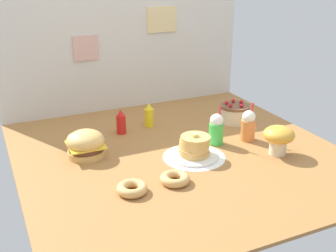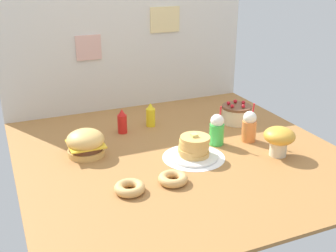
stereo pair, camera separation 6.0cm
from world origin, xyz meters
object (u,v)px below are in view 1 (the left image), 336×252
at_px(burger, 86,144).
at_px(donut_pink_glaze, 132,188).
at_px(layer_cake, 234,113).
at_px(ketchup_bottle, 121,122).
at_px(cream_soda_cup, 216,129).
at_px(mushroom_stool, 279,137).
at_px(pancake_stack, 194,148).
at_px(orange_float_cup, 248,126).
at_px(donut_chocolate, 175,178).
at_px(mustard_bottle, 149,116).

bearing_deg(burger, donut_pink_glaze, -78.86).
distance_m(layer_cake, ketchup_bottle, 0.83).
bearing_deg(cream_soda_cup, burger, 167.93).
distance_m(ketchup_bottle, mushroom_stool, 1.05).
xyz_separation_m(pancake_stack, orange_float_cup, (0.44, 0.08, 0.04)).
xyz_separation_m(orange_float_cup, donut_chocolate, (-0.68, -0.32, -0.08)).
bearing_deg(orange_float_cup, cream_soda_cup, 171.32).
height_order(mustard_bottle, cream_soda_cup, cream_soda_cup).
xyz_separation_m(layer_cake, mustard_bottle, (-0.60, 0.18, 0.01)).
relative_size(pancake_stack, layer_cake, 1.36).
distance_m(ketchup_bottle, mustard_bottle, 0.23).
bearing_deg(cream_soda_cup, pancake_stack, -151.88).
height_order(donut_pink_glaze, mushroom_stool, mushroom_stool).
xyz_separation_m(pancake_stack, ketchup_bottle, (-0.28, 0.54, 0.02)).
bearing_deg(donut_chocolate, burger, 123.57).
xyz_separation_m(ketchup_bottle, cream_soda_cup, (0.50, -0.42, 0.02)).
bearing_deg(layer_cake, pancake_stack, -143.71).
xyz_separation_m(mustard_bottle, donut_chocolate, (-0.19, -0.82, -0.05)).
xyz_separation_m(burger, pancake_stack, (0.59, -0.29, -0.02)).
xyz_separation_m(burger, ketchup_bottle, (0.31, 0.25, 0.00)).
bearing_deg(ketchup_bottle, pancake_stack, -62.76).
xyz_separation_m(mustard_bottle, orange_float_cup, (0.50, -0.50, 0.02)).
relative_size(orange_float_cup, donut_pink_glaze, 1.61).
distance_m(layer_cake, mustard_bottle, 0.62).
bearing_deg(burger, donut_chocolate, -56.43).
height_order(burger, layer_cake, burger).
bearing_deg(mustard_bottle, donut_chocolate, -102.85).
bearing_deg(pancake_stack, mushroom_stool, -19.75).
xyz_separation_m(pancake_stack, donut_chocolate, (-0.24, -0.23, -0.04)).
bearing_deg(donut_chocolate, donut_pink_glaze, -179.56).
distance_m(cream_soda_cup, donut_chocolate, 0.58).
relative_size(orange_float_cup, donut_chocolate, 1.61).
distance_m(mustard_bottle, donut_pink_glaze, 0.93).
bearing_deg(orange_float_cup, donut_chocolate, -155.09).
relative_size(burger, mushroom_stool, 1.21).
bearing_deg(donut_pink_glaze, ketchup_bottle, 75.12).
height_order(burger, mustard_bottle, mustard_bottle).
bearing_deg(burger, mustard_bottle, 28.71).
relative_size(burger, layer_cake, 1.06).
bearing_deg(pancake_stack, orange_float_cup, 10.73).
bearing_deg(ketchup_bottle, donut_pink_glaze, -104.88).
height_order(pancake_stack, cream_soda_cup, cream_soda_cup).
relative_size(donut_pink_glaze, donut_chocolate, 1.00).
bearing_deg(cream_soda_cup, donut_pink_glaze, -153.41).
bearing_deg(ketchup_bottle, burger, -141.09).
distance_m(burger, pancake_stack, 0.66).
height_order(ketchup_bottle, donut_chocolate, ketchup_bottle).
bearing_deg(cream_soda_cup, ketchup_bottle, 139.71).
relative_size(orange_float_cup, mushroom_stool, 1.36).
xyz_separation_m(burger, mustard_bottle, (0.53, 0.29, 0.00)).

